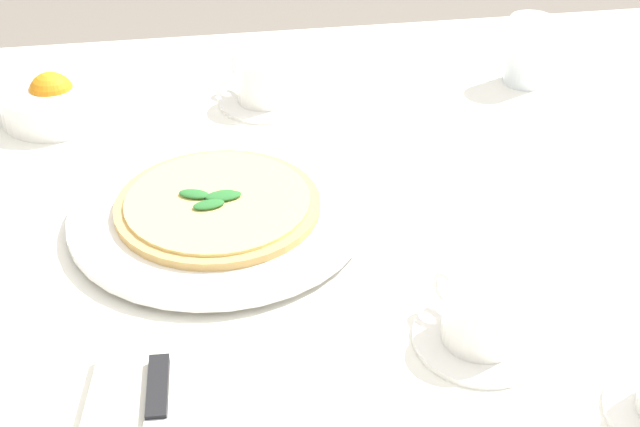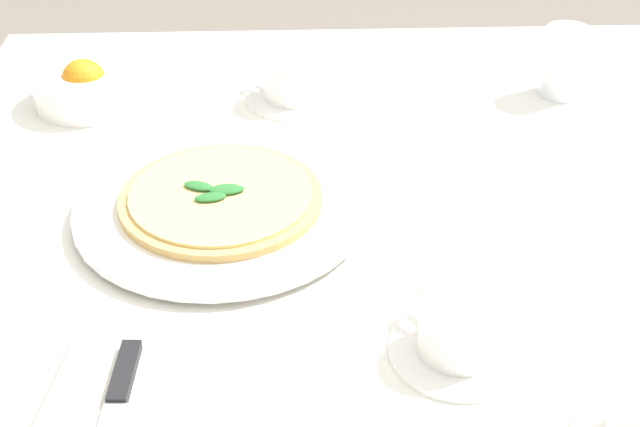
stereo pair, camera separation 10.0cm
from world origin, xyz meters
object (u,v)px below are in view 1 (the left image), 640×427
Objects in this scene: pizza_plate at (219,214)px; citrus_bowl at (54,100)px; coffee_cup_left_edge at (264,84)px; water_glass_far_left at (528,55)px; pizza at (218,204)px; coffee_cup_right_edge at (481,321)px.

citrus_bowl reaches higher than pizza_plate.
coffee_cup_left_edge is at bearing 89.23° from citrus_bowl.
water_glass_far_left is at bearing 91.10° from coffee_cup_left_edge.
citrus_bowl is at bearing -144.86° from pizza.
coffee_cup_left_edge is (-0.29, 0.08, 0.01)m from pizza.
pizza is 1.81× the size of coffee_cup_right_edge.
coffee_cup_left_edge is 0.87× the size of citrus_bowl.
coffee_cup_left_edge reaches higher than pizza_plate.
coffee_cup_right_edge is 0.69m from citrus_bowl.
water_glass_far_left is (-0.54, 0.24, 0.02)m from coffee_cup_right_edge.
coffee_cup_right_edge reaches higher than pizza_plate.
water_glass_far_left is 0.68m from citrus_bowl.
coffee_cup_left_edge is at bearing -164.14° from coffee_cup_right_edge.
pizza_plate is 0.30m from coffee_cup_left_edge.
coffee_cup_left_edge is 0.29m from citrus_bowl.
pizza_plate is at bearing -58.05° from water_glass_far_left.
water_glass_far_left is (-0.30, 0.48, 0.02)m from pizza.
pizza_plate is 0.56m from water_glass_far_left.
water_glass_far_left is (-0.30, 0.48, 0.03)m from pizza_plate.
coffee_cup_right_edge is (0.24, 0.23, 0.01)m from pizza_plate.
pizza is at bearing -135.99° from coffee_cup_right_edge.
coffee_cup_left_edge reaches higher than citrus_bowl.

